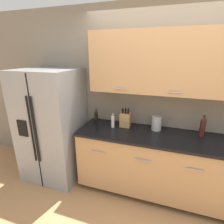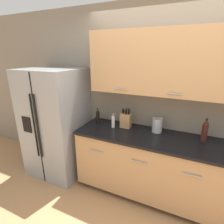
{
  "view_description": "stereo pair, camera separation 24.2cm",
  "coord_description": "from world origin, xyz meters",
  "px_view_note": "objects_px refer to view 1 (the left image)",
  "views": [
    {
      "loc": [
        -0.05,
        -1.49,
        1.95
      ],
      "look_at": [
        -0.78,
        0.69,
        1.17
      ],
      "focal_mm": 28.0,
      "sensor_mm": 36.0,
      "label": 1
    },
    {
      "loc": [
        0.17,
        -1.4,
        1.95
      ],
      "look_at": [
        -0.78,
        0.69,
        1.17
      ],
      "focal_mm": 28.0,
      "sensor_mm": 36.0,
      "label": 2
    }
  ],
  "objects_px": {
    "refrigerator": "(52,126)",
    "wine_bottle": "(203,127)",
    "knife_block": "(125,120)",
    "oil_bottle": "(96,117)",
    "steel_canister": "(157,123)",
    "soap_dispenser": "(113,122)"
  },
  "relations": [
    {
      "from": "soap_dispenser",
      "to": "steel_canister",
      "type": "xyz_separation_m",
      "value": [
        0.61,
        0.11,
        0.01
      ]
    },
    {
      "from": "wine_bottle",
      "to": "steel_canister",
      "type": "xyz_separation_m",
      "value": [
        -0.57,
        0.03,
        -0.03
      ]
    },
    {
      "from": "knife_block",
      "to": "oil_bottle",
      "type": "xyz_separation_m",
      "value": [
        -0.45,
        -0.01,
        -0.0
      ]
    },
    {
      "from": "knife_block",
      "to": "steel_canister",
      "type": "bearing_deg",
      "value": 3.52
    },
    {
      "from": "refrigerator",
      "to": "wine_bottle",
      "type": "distance_m",
      "value": 2.16
    },
    {
      "from": "refrigerator",
      "to": "soap_dispenser",
      "type": "height_order",
      "value": "refrigerator"
    },
    {
      "from": "soap_dispenser",
      "to": "steel_canister",
      "type": "bearing_deg",
      "value": 9.89
    },
    {
      "from": "refrigerator",
      "to": "wine_bottle",
      "type": "height_order",
      "value": "refrigerator"
    },
    {
      "from": "refrigerator",
      "to": "oil_bottle",
      "type": "height_order",
      "value": "refrigerator"
    },
    {
      "from": "knife_block",
      "to": "wine_bottle",
      "type": "distance_m",
      "value": 1.02
    },
    {
      "from": "knife_block",
      "to": "refrigerator",
      "type": "bearing_deg",
      "value": -169.92
    },
    {
      "from": "refrigerator",
      "to": "steel_canister",
      "type": "relative_size",
      "value": 8.11
    },
    {
      "from": "knife_block",
      "to": "steel_canister",
      "type": "relative_size",
      "value": 1.34
    },
    {
      "from": "steel_canister",
      "to": "soap_dispenser",
      "type": "bearing_deg",
      "value": -170.11
    },
    {
      "from": "refrigerator",
      "to": "wine_bottle",
      "type": "relative_size",
      "value": 5.95
    },
    {
      "from": "soap_dispenser",
      "to": "oil_bottle",
      "type": "relative_size",
      "value": 0.9
    },
    {
      "from": "wine_bottle",
      "to": "soap_dispenser",
      "type": "height_order",
      "value": "wine_bottle"
    },
    {
      "from": "refrigerator",
      "to": "wine_bottle",
      "type": "bearing_deg",
      "value": 5.32
    },
    {
      "from": "refrigerator",
      "to": "oil_bottle",
      "type": "relative_size",
      "value": 7.44
    },
    {
      "from": "knife_block",
      "to": "steel_canister",
      "type": "distance_m",
      "value": 0.44
    },
    {
      "from": "refrigerator",
      "to": "oil_bottle",
      "type": "xyz_separation_m",
      "value": [
        0.67,
        0.19,
        0.16
      ]
    },
    {
      "from": "steel_canister",
      "to": "refrigerator",
      "type": "bearing_deg",
      "value": -171.75
    }
  ]
}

